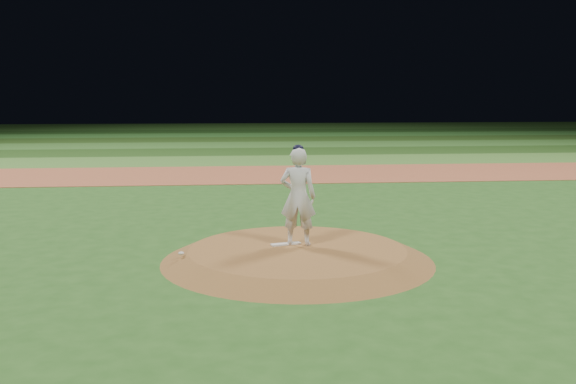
{
  "coord_description": "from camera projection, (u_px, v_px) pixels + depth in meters",
  "views": [
    {
      "loc": [
        -1.39,
        -12.58,
        3.36
      ],
      "look_at": [
        0.0,
        2.0,
        1.1
      ],
      "focal_mm": 40.0,
      "sensor_mm": 36.0,
      "label": 1
    }
  ],
  "objects": [
    {
      "name": "ground",
      "position": [
        297.0,
        260.0,
        13.02
      ],
      "size": [
        120.0,
        120.0,
        0.0
      ],
      "primitive_type": "plane",
      "color": "#25521A",
      "rests_on": "ground"
    },
    {
      "name": "infield_dirt_band",
      "position": [
        261.0,
        174.0,
        26.79
      ],
      "size": [
        70.0,
        6.0,
        0.02
      ],
      "primitive_type": "cube",
      "color": "#994D2F",
      "rests_on": "ground"
    },
    {
      "name": "outfield_stripe_0",
      "position": [
        255.0,
        161.0,
        32.2
      ],
      "size": [
        70.0,
        5.0,
        0.02
      ],
      "primitive_type": "cube",
      "color": "#3E7028",
      "rests_on": "ground"
    },
    {
      "name": "outfield_stripe_1",
      "position": [
        251.0,
        152.0,
        37.12
      ],
      "size": [
        70.0,
        5.0,
        0.02
      ],
      "primitive_type": "cube",
      "color": "#204315",
      "rests_on": "ground"
    },
    {
      "name": "outfield_stripe_2",
      "position": [
        248.0,
        145.0,
        42.04
      ],
      "size": [
        70.0,
        5.0,
        0.02
      ],
      "primitive_type": "cube",
      "color": "#346926",
      "rests_on": "ground"
    },
    {
      "name": "outfield_stripe_3",
      "position": [
        246.0,
        139.0,
        46.96
      ],
      "size": [
        70.0,
        5.0,
        0.02
      ],
      "primitive_type": "cube",
      "color": "#224416",
      "rests_on": "ground"
    },
    {
      "name": "outfield_stripe_4",
      "position": [
        244.0,
        135.0,
        51.88
      ],
      "size": [
        70.0,
        5.0,
        0.02
      ],
      "primitive_type": "cube",
      "color": "#2B6625",
      "rests_on": "ground"
    },
    {
      "name": "outfield_stripe_5",
      "position": [
        243.0,
        131.0,
        56.8
      ],
      "size": [
        70.0,
        5.0,
        0.02
      ],
      "primitive_type": "cube",
      "color": "#1A3E14",
      "rests_on": "ground"
    },
    {
      "name": "pitchers_mound",
      "position": [
        297.0,
        254.0,
        13.0
      ],
      "size": [
        5.5,
        5.5,
        0.25
      ],
      "primitive_type": "cone",
      "color": "brown",
      "rests_on": "ground"
    },
    {
      "name": "pitching_rubber",
      "position": [
        286.0,
        244.0,
        13.3
      ],
      "size": [
        0.65,
        0.32,
        0.03
      ],
      "primitive_type": "cube",
      "rotation": [
        0.0,
        0.0,
        0.27
      ],
      "color": "silver",
      "rests_on": "pitchers_mound"
    },
    {
      "name": "rosin_bag",
      "position": [
        181.0,
        253.0,
        12.46
      ],
      "size": [
        0.12,
        0.12,
        0.06
      ],
      "primitive_type": "ellipsoid",
      "color": "silver",
      "rests_on": "pitchers_mound"
    },
    {
      "name": "pitcher_on_mound",
      "position": [
        298.0,
        196.0,
        13.14
      ],
      "size": [
        0.83,
        0.64,
        2.08
      ],
      "color": "silver",
      "rests_on": "pitchers_mound"
    }
  ]
}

